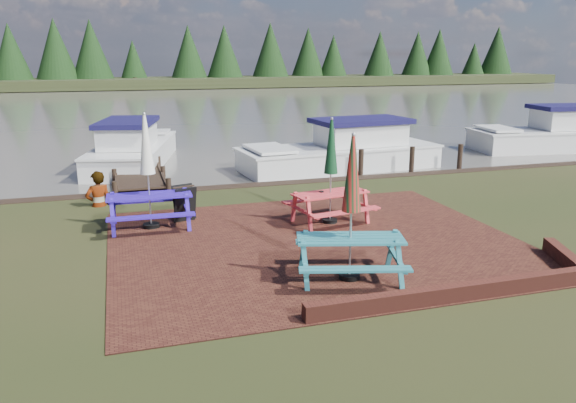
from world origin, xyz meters
The scene contains 14 objects.
ground centered at (0.00, 0.00, 0.00)m, with size 120.00×120.00×0.00m, color black.
paving centered at (0.00, 1.00, 0.01)m, with size 9.00×7.50×0.02m, color #381711.
brick_wall centered at (2.15, -2.42, 0.15)m, with size 6.21×1.79×0.30m.
water centered at (0.00, 37.00, 0.00)m, with size 120.00×60.00×0.02m, color #4A4740.
far_treeline centered at (0.00, 66.00, 3.28)m, with size 120.00×10.00×8.10m.
picnic_table_teal centered at (-0.11, -1.17, 0.96)m, with size 2.37×2.22×2.74m.
picnic_table_red centered at (0.85, 2.34, 0.92)m, with size 2.15×1.99×2.62m.
picnic_table_blue centered at (-3.48, 3.23, 0.97)m, with size 2.04×1.83×2.77m.
chalkboard centered at (-2.61, 3.57, 0.47)m, with size 0.60×0.67×0.91m.
jetty centered at (-3.50, 11.28, 0.11)m, with size 1.76×9.08×1.00m.
boat_jetty centered at (-3.57, 12.54, 0.42)m, with size 4.02×7.52×2.07m.
boat_near centered at (4.18, 9.54, 0.43)m, with size 7.96×3.42×2.09m.
boat_far centered at (15.15, 10.78, 0.47)m, with size 7.50×3.47×2.26m.
person centered at (-4.74, 5.74, 0.98)m, with size 0.72×0.47×1.96m, color gray.
Camera 1 is at (-4.10, -10.27, 4.12)m, focal length 35.00 mm.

